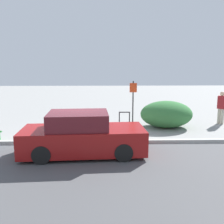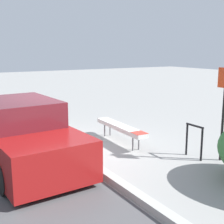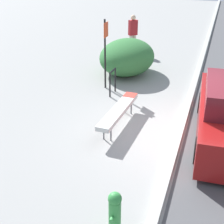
# 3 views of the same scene
# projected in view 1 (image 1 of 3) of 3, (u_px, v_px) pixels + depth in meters

# --- Properties ---
(ground_plane) EXTENTS (60.00, 60.00, 0.00)m
(ground_plane) POSITION_uv_depth(u_px,v_px,m) (79.00, 143.00, 9.91)
(ground_plane) COLOR gray
(road_strip) EXTENTS (60.00, 10.00, 0.01)m
(road_strip) POSITION_uv_depth(u_px,v_px,m) (53.00, 224.00, 4.85)
(road_strip) COLOR #4C4C4F
(road_strip) RESTS_ON ground_plane
(curb) EXTENTS (60.00, 0.20, 0.13)m
(curb) POSITION_uv_depth(u_px,v_px,m) (79.00, 142.00, 9.90)
(curb) COLOR #A8A8A3
(curb) RESTS_ON ground_plane
(bench) EXTENTS (2.28, 0.42, 0.51)m
(bench) POSITION_uv_depth(u_px,v_px,m) (83.00, 123.00, 11.40)
(bench) COLOR #515156
(bench) RESTS_ON ground_plane
(bike_rack) EXTENTS (0.55, 0.06, 0.83)m
(bike_rack) POSITION_uv_depth(u_px,v_px,m) (124.00, 118.00, 12.28)
(bike_rack) COLOR black
(bike_rack) RESTS_ON ground_plane
(sign_post) EXTENTS (0.36, 0.08, 2.30)m
(sign_post) POSITION_uv_depth(u_px,v_px,m) (133.00, 99.00, 12.53)
(sign_post) COLOR black
(sign_post) RESTS_ON ground_plane
(shrub_hedge) EXTENTS (2.58, 2.02, 1.33)m
(shrub_hedge) POSITION_uv_depth(u_px,v_px,m) (166.00, 114.00, 12.45)
(shrub_hedge) COLOR #337038
(shrub_hedge) RESTS_ON ground_plane
(pedestrian) EXTENTS (0.43, 0.43, 1.73)m
(pedestrian) POSITION_uv_depth(u_px,v_px,m) (221.00, 107.00, 13.12)
(pedestrian) COLOR #B7AD99
(pedestrian) RESTS_ON ground_plane
(parked_car_near) EXTENTS (4.26, 1.93, 1.49)m
(parked_car_near) POSITION_uv_depth(u_px,v_px,m) (82.00, 136.00, 8.57)
(parked_car_near) COLOR black
(parked_car_near) RESTS_ON ground_plane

